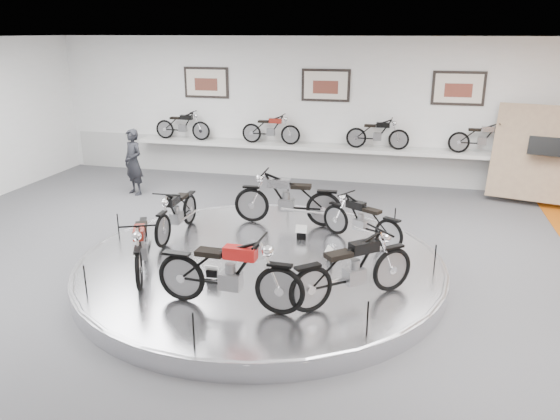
% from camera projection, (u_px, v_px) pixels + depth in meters
% --- Properties ---
extents(floor, '(16.00, 16.00, 0.00)m').
position_uv_depth(floor, '(256.00, 281.00, 9.42)').
color(floor, '#515153').
rests_on(floor, ground).
extents(ceiling, '(16.00, 16.00, 0.00)m').
position_uv_depth(ceiling, '(253.00, 39.00, 8.18)').
color(ceiling, white).
rests_on(ceiling, wall_back).
extents(wall_back, '(16.00, 0.00, 16.00)m').
position_uv_depth(wall_back, '(325.00, 111.00, 15.26)').
color(wall_back, white).
rests_on(wall_back, floor).
extents(dado_band, '(15.68, 0.04, 1.10)m').
position_uv_depth(dado_band, '(324.00, 161.00, 15.69)').
color(dado_band, '#BCBCBA').
rests_on(dado_band, floor).
extents(display_platform, '(6.40, 6.40, 0.30)m').
position_uv_depth(display_platform, '(261.00, 267.00, 9.65)').
color(display_platform, silver).
rests_on(display_platform, floor).
extents(platform_rim, '(6.40, 6.40, 0.10)m').
position_uv_depth(platform_rim, '(261.00, 260.00, 9.62)').
color(platform_rim, '#B2B2BA').
rests_on(platform_rim, display_platform).
extents(shelf, '(11.00, 0.55, 0.10)m').
position_uv_depth(shelf, '(323.00, 148.00, 15.29)').
color(shelf, silver).
rests_on(shelf, wall_back).
extents(poster_left, '(1.35, 0.06, 0.88)m').
position_uv_depth(poster_left, '(206.00, 83.00, 15.80)').
color(poster_left, beige).
rests_on(poster_left, wall_back).
extents(poster_center, '(1.35, 0.06, 0.88)m').
position_uv_depth(poster_center, '(326.00, 85.00, 15.00)').
color(poster_center, beige).
rests_on(poster_center, wall_back).
extents(poster_right, '(1.35, 0.06, 0.88)m').
position_uv_depth(poster_right, '(458.00, 88.00, 14.21)').
color(poster_right, beige).
rests_on(poster_right, wall_back).
extents(display_panel, '(2.56, 1.52, 2.30)m').
position_uv_depth(display_panel, '(544.00, 154.00, 13.39)').
color(display_panel, tan).
rests_on(display_panel, floor).
extents(shelf_bike_a, '(1.22, 0.43, 0.73)m').
position_uv_depth(shelf_bike_a, '(183.00, 127.00, 16.12)').
color(shelf_bike_a, black).
rests_on(shelf_bike_a, shelf).
extents(shelf_bike_b, '(1.22, 0.43, 0.73)m').
position_uv_depth(shelf_bike_b, '(271.00, 131.00, 15.50)').
color(shelf_bike_b, maroon).
rests_on(shelf_bike_b, shelf).
extents(shelf_bike_c, '(1.22, 0.43, 0.73)m').
position_uv_depth(shelf_bike_c, '(377.00, 136.00, 14.82)').
color(shelf_bike_c, black).
rests_on(shelf_bike_c, shelf).
extents(shelf_bike_d, '(1.22, 0.43, 0.73)m').
position_uv_depth(shelf_bike_d, '(482.00, 140.00, 14.21)').
color(shelf_bike_d, '#9FA0A4').
rests_on(shelf_bike_d, shelf).
extents(bike_a, '(1.60, 1.24, 0.90)m').
position_uv_depth(bike_a, '(362.00, 219.00, 10.25)').
color(bike_a, black).
rests_on(bike_a, display_platform).
extents(bike_b, '(1.93, 0.76, 1.12)m').
position_uv_depth(bike_b, '(287.00, 198.00, 11.16)').
color(bike_b, '#9FA0A4').
rests_on(bike_b, display_platform).
extents(bike_c, '(0.60, 1.64, 0.96)m').
position_uv_depth(bike_c, '(177.00, 212.00, 10.59)').
color(bike_c, black).
rests_on(bike_c, display_platform).
extents(bike_d, '(1.20, 1.75, 0.97)m').
position_uv_depth(bike_d, '(141.00, 245.00, 8.94)').
color(bike_d, maroon).
rests_on(bike_d, display_platform).
extents(bike_e, '(1.92, 0.74, 1.11)m').
position_uv_depth(bike_e, '(229.00, 272.00, 7.75)').
color(bike_e, red).
rests_on(bike_e, display_platform).
extents(bike_f, '(1.78, 1.68, 1.07)m').
position_uv_depth(bike_f, '(353.00, 268.00, 7.94)').
color(bike_f, black).
rests_on(bike_f, display_platform).
extents(visitor, '(0.75, 0.66, 1.73)m').
position_uv_depth(visitor, '(133.00, 162.00, 14.24)').
color(visitor, black).
rests_on(visitor, floor).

